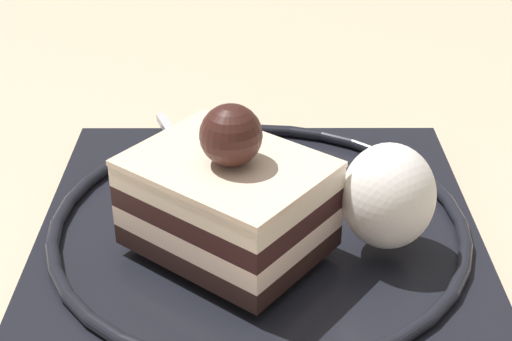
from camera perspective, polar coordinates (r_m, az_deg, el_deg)
ground_plane at (r=0.44m, az=0.26°, el=-5.17°), size 2.40×2.40×0.00m
dessert_plate at (r=0.43m, az=0.00°, el=-4.69°), size 0.25×0.25×0.02m
cake_slice at (r=0.39m, az=-2.10°, el=-2.06°), size 0.11×0.12×0.08m
whipped_cream_dollop at (r=0.40m, az=9.77°, el=-1.88°), size 0.05×0.05×0.06m
fork at (r=0.47m, az=-5.02°, el=0.69°), size 0.12×0.06×0.00m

